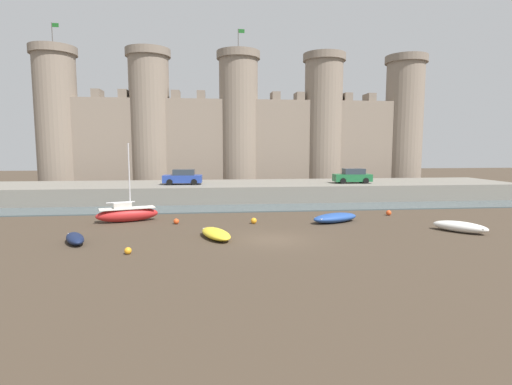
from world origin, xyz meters
name	(u,v)px	position (x,y,z in m)	size (l,w,h in m)	color
ground_plane	(273,240)	(0.00, 0.00, 0.00)	(160.00, 160.00, 0.00)	#423528
water_channel	(253,208)	(0.00, 12.75, 0.05)	(80.00, 4.50, 0.10)	#47565B
quay_road	(246,191)	(0.00, 20.00, 0.89)	(59.85, 10.00, 1.79)	slate
castle	(239,130)	(0.00, 31.49, 8.17)	(53.74, 5.89, 21.61)	gray
rowboat_near_channel_left	(335,218)	(5.61, 5.17, 0.38)	(4.26, 2.92, 0.72)	#234793
sailboat_midflat_left	(127,214)	(-10.34, 7.23, 0.64)	(4.83, 2.71, 6.07)	red
rowboat_midflat_centre	(216,234)	(-3.57, 0.78, 0.30)	(2.52, 3.88, 0.57)	yellow
rowboat_foreground_centre	(460,227)	(12.97, 0.80, 0.38)	(3.21, 3.49, 0.73)	silver
rowboat_foreground_right	(75,238)	(-12.00, 0.35, 0.31)	(2.06, 2.97, 0.59)	#141E3D
mooring_buoy_near_channel	(176,221)	(-6.47, 5.81, 0.21)	(0.42, 0.42, 0.42)	#E04C1E
mooring_buoy_mid_mud	(128,251)	(-8.33, -2.54, 0.19)	(0.38, 0.38, 0.38)	orange
mooring_buoy_off_centre	(389,213)	(11.08, 7.72, 0.22)	(0.45, 0.45, 0.45)	#E04C1E
mooring_buoy_near_shore	(254,221)	(-0.67, 5.31, 0.23)	(0.45, 0.45, 0.45)	orange
car_quay_east	(183,177)	(-6.85, 18.93, 2.57)	(4.16, 1.99, 1.62)	#263F99
car_quay_centre_west	(353,176)	(11.74, 18.47, 2.57)	(4.16, 1.99, 1.62)	#1E6638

